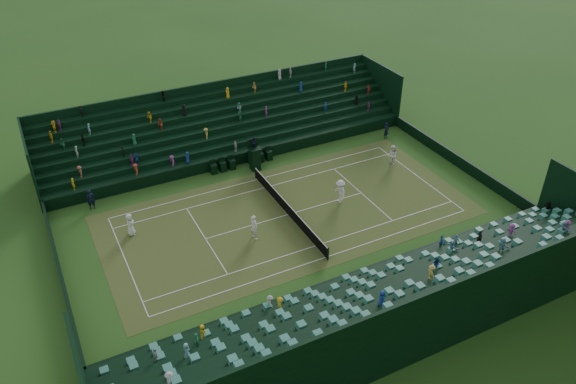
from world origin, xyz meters
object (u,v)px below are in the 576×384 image
object	(u,v)px
umpire_chair	(255,156)
player_far_east	(340,191)
player_near_east	(254,227)
player_near_west	(130,224)
player_far_west	(392,156)
tennis_net	(288,209)

from	to	relation	value
umpire_chair	player_far_east	world-z (taller)	umpire_chair
player_near_east	player_near_west	bearing A→B (deg)	45.41
player_far_west	tennis_net	bearing A→B (deg)	-59.01
player_near_west	tennis_net	bearing A→B (deg)	-87.76
umpire_chair	player_near_east	xyz separation A→B (m)	(8.50, -3.87, -0.32)
player_near_west	player_near_east	distance (m)	8.61
tennis_net	player_near_west	bearing A→B (deg)	-104.88
player_near_west	player_far_west	distance (m)	21.83
player_far_west	player_near_west	bearing A→B (deg)	-72.75
player_near_west	player_far_west	size ratio (longest dim) A/B	0.93
player_near_west	player_far_west	world-z (taller)	player_far_west
player_far_east	tennis_net	bearing A→B (deg)	-92.44
umpire_chair	player_near_west	world-z (taller)	umpire_chair
player_far_west	player_far_east	bearing A→B (deg)	-49.65
umpire_chair	player_far_west	size ratio (longest dim) A/B	1.66
player_near_west	player_far_west	xyz separation A→B (m)	(0.36, 21.83, 0.07)
player_near_east	player_far_east	distance (m)	7.69
tennis_net	player_far_west	xyz separation A→B (m)	(-2.51, 11.04, 0.38)
player_near_west	player_near_east	size ratio (longest dim) A/B	0.88
tennis_net	player_far_east	size ratio (longest dim) A/B	6.16
tennis_net	umpire_chair	bearing A→B (deg)	175.68
player_near_east	player_far_west	xyz separation A→B (m)	(-3.95, 14.38, -0.05)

